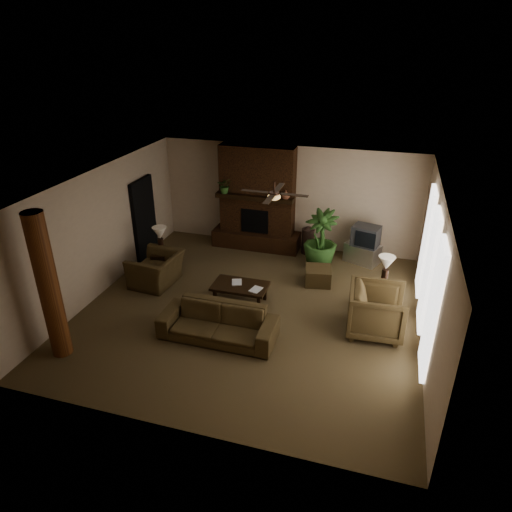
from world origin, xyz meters
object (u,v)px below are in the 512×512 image
(log_column, at_px, (49,287))
(floor_plant, at_px, (320,251))
(floor_vase, at_px, (308,238))
(lamp_left, at_px, (160,235))
(tv_stand, at_px, (362,253))
(ottoman, at_px, (318,276))
(lamp_right, at_px, (386,265))
(coffee_table, at_px, (240,287))
(armchair_left, at_px, (156,265))
(side_table_right, at_px, (380,295))
(armchair_right, at_px, (377,309))
(sofa, at_px, (218,318))
(side_table_left, at_px, (163,262))

(log_column, relative_size, floor_plant, 1.87)
(floor_vase, relative_size, lamp_left, 1.18)
(floor_vase, bearing_deg, tv_stand, -5.38)
(ottoman, xyz_separation_m, lamp_right, (1.50, -0.61, 0.80))
(coffee_table, bearing_deg, armchair_left, 173.67)
(log_column, height_order, lamp_right, log_column)
(armchair_left, xyz_separation_m, side_table_right, (5.12, 0.46, -0.23))
(ottoman, relative_size, floor_vase, 0.78)
(armchair_right, xyz_separation_m, tv_stand, (-0.50, 3.11, -0.29))
(log_column, height_order, lamp_left, log_column)
(ottoman, xyz_separation_m, lamp_left, (-3.81, -0.50, 0.80))
(floor_plant, relative_size, lamp_right, 2.31)
(sofa, bearing_deg, armchair_left, 143.64)
(armchair_right, distance_m, floor_vase, 3.80)
(tv_stand, height_order, lamp_left, lamp_left)
(log_column, height_order, coffee_table, log_column)
(side_table_left, bearing_deg, sofa, -43.76)
(armchair_right, xyz_separation_m, lamp_right, (0.08, 1.05, 0.46))
(ottoman, bearing_deg, armchair_left, -163.50)
(sofa, xyz_separation_m, lamp_right, (3.01, 2.08, 0.56))
(lamp_left, bearing_deg, log_column, -95.50)
(side_table_right, bearing_deg, sofa, -145.19)
(tv_stand, bearing_deg, armchair_left, -126.69)
(log_column, relative_size, tv_stand, 3.29)
(floor_vase, bearing_deg, lamp_right, -47.10)
(floor_vase, height_order, side_table_left, floor_vase)
(tv_stand, relative_size, side_table_left, 1.55)
(log_column, relative_size, armchair_left, 2.44)
(floor_vase, height_order, lamp_left, lamp_left)
(side_table_right, bearing_deg, lamp_left, 178.58)
(sofa, bearing_deg, tv_stand, 60.02)
(floor_vase, bearing_deg, armchair_right, -58.86)
(tv_stand, relative_size, floor_plant, 0.57)
(sofa, bearing_deg, log_column, -154.00)
(side_table_left, distance_m, lamp_left, 0.73)
(coffee_table, height_order, ottoman, coffee_table)
(sofa, height_order, lamp_right, lamp_right)
(floor_vase, relative_size, side_table_left, 1.40)
(sofa, height_order, tv_stand, sofa)
(floor_vase, height_order, lamp_right, lamp_right)
(sofa, bearing_deg, floor_plant, 69.18)
(armchair_right, bearing_deg, side_table_left, 74.21)
(armchair_right, distance_m, floor_plant, 2.99)
(log_column, bearing_deg, floor_vase, 57.06)
(armchair_right, height_order, floor_plant, armchair_right)
(armchair_left, height_order, side_table_right, armchair_left)
(log_column, bearing_deg, floor_plant, 50.39)
(armchair_left, distance_m, floor_vase, 4.11)
(coffee_table, distance_m, lamp_left, 2.52)
(armchair_right, bearing_deg, lamp_right, -8.00)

